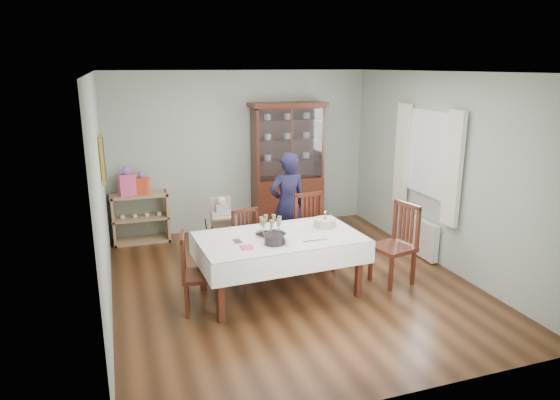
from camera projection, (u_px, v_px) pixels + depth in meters
name	position (u px, v px, depth m)	size (l,w,h in m)	color
floor	(291.00, 282.00, 6.59)	(5.00, 5.00, 0.00)	#593319
room_shell	(278.00, 149.00, 6.63)	(5.00, 5.00, 5.00)	#9EAA99
dining_table	(280.00, 265.00, 6.18)	(2.05, 1.25, 0.76)	#4D1D13
china_cabinet	(288.00, 164.00, 8.59)	(1.30, 0.48, 2.18)	#4D1D13
sideboard	(141.00, 218.00, 8.03)	(0.90, 0.38, 0.80)	tan
picture_frame	(102.00, 159.00, 6.20)	(0.04, 0.48, 0.58)	gold
window	(430.00, 154.00, 7.15)	(0.04, 1.02, 1.22)	white
curtain_left	(453.00, 169.00, 6.59)	(0.07, 0.30, 1.55)	silver
curtain_right	(402.00, 154.00, 7.72)	(0.07, 0.30, 1.55)	silver
radiator	(420.00, 236.00, 7.46)	(0.10, 0.80, 0.55)	white
chair_far_left	(251.00, 257.00, 6.76)	(0.47, 0.47, 0.90)	#4D1D13
chair_far_right	(314.00, 246.00, 7.02)	(0.52, 0.52, 1.05)	#4D1D13
chair_end_left	(200.00, 288.00, 5.78)	(0.49, 0.49, 0.95)	#4D1D13
chair_end_right	(393.00, 260.00, 6.53)	(0.56, 0.56, 1.05)	#4D1D13
woman	(287.00, 205.00, 7.33)	(0.57, 0.38, 1.58)	black
high_chair	(222.00, 234.00, 7.37)	(0.45, 0.45, 0.94)	black
champagne_tray	(271.00, 230.00, 6.11)	(0.38, 0.38, 0.23)	silver
birthday_cake	(325.00, 223.00, 6.39)	(0.32, 0.32, 0.22)	white
plate_stack_dark	(274.00, 239.00, 5.81)	(0.23, 0.23, 0.11)	black
plate_stack_white	(292.00, 241.00, 5.80)	(0.19, 0.19, 0.08)	white
napkin_stack	(247.00, 247.00, 5.69)	(0.14, 0.14, 0.02)	#DC517C
cutlery	(234.00, 242.00, 5.88)	(0.11, 0.16, 0.01)	silver
cake_knife	(315.00, 240.00, 5.92)	(0.31, 0.03, 0.01)	silver
gift_bag_pink	(127.00, 183.00, 7.80)	(0.27, 0.20, 0.46)	#DC517C
gift_bag_orange	(142.00, 184.00, 7.88)	(0.24, 0.20, 0.37)	#E74F24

